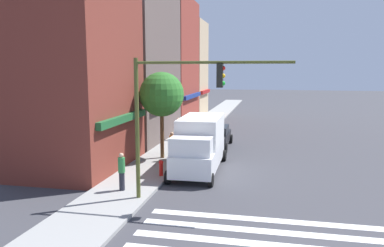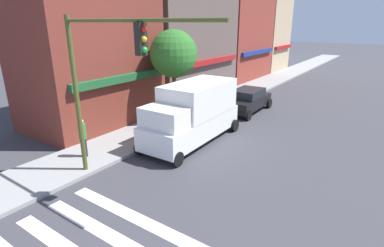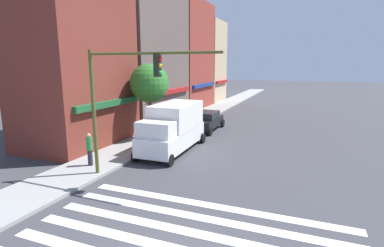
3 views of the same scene
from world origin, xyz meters
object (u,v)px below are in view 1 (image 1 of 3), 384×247
box_truck_white (200,143)px  pedestrian_orange_vest (172,146)px  street_tree (162,95)px  pedestrian_blue_shirt (178,128)px  pedestrian_green_top (122,171)px  sedan_black (216,136)px  traffic_signal (174,103)px  fire_hydrant (161,167)px

box_truck_white → pedestrian_orange_vest: size_ratio=3.53×
street_tree → pedestrian_blue_shirt: bearing=4.6°
pedestrian_orange_vest → pedestrian_green_top: 6.15m
sedan_black → pedestrian_orange_vest: size_ratio=2.51×
pedestrian_orange_vest → street_tree: bearing=-44.4°
traffic_signal → box_truck_white: traffic_signal is taller
traffic_signal → sedan_black: size_ratio=1.47×
sedan_black → pedestrian_blue_shirt: (1.62, 3.30, 0.23)m
pedestrian_blue_shirt → street_tree: bearing=77.5°
traffic_signal → pedestrian_blue_shirt: 14.45m
box_truck_white → pedestrian_green_top: size_ratio=3.53×
pedestrian_green_top → street_tree: size_ratio=0.33×
fire_hydrant → street_tree: street_tree is taller
sedan_black → pedestrian_orange_vest: (-5.20, 2.01, 0.23)m
fire_hydrant → street_tree: 5.44m
pedestrian_blue_shirt → pedestrian_green_top: size_ratio=1.00×
box_truck_white → pedestrian_green_top: bearing=147.5°
fire_hydrant → pedestrian_orange_vest: bearing=5.2°
street_tree → pedestrian_green_top: bearing=-179.9°
traffic_signal → pedestrian_blue_shirt: bearing=13.2°
fire_hydrant → street_tree: bearing=15.5°
fire_hydrant → sedan_black: bearing=-11.2°
pedestrian_orange_vest → sedan_black: bearing=-120.4°
traffic_signal → fire_hydrant: bearing=25.0°
box_truck_white → street_tree: bearing=52.5°
traffic_signal → street_tree: traffic_signal is taller
sedan_black → street_tree: 6.36m
traffic_signal → sedan_black: traffic_signal is taller
box_truck_white → fire_hydrant: 2.75m
sedan_black → street_tree: bearing=147.8°
traffic_signal → fire_hydrant: size_ratio=7.76×
traffic_signal → street_tree: (7.44, 2.72, -0.19)m
pedestrian_orange_vest → pedestrian_green_top: size_ratio=1.00×
pedestrian_green_top → fire_hydrant: bearing=159.8°
sedan_black → street_tree: size_ratio=0.82×
pedestrian_blue_shirt → street_tree: size_ratio=0.33×
traffic_signal → sedan_black: (12.08, -0.08, -3.52)m
sedan_black → traffic_signal: bearing=178.5°
sedan_black → fire_hydrant: size_ratio=5.27×
sedan_black → pedestrian_blue_shirt: bearing=62.7°
pedestrian_blue_shirt → pedestrian_orange_vest: same height
pedestrian_green_top → fire_hydrant: pedestrian_green_top is taller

